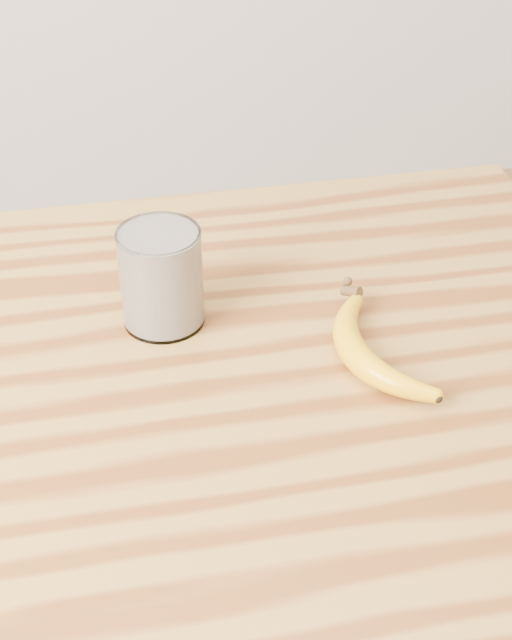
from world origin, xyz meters
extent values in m
cube|color=olive|center=(0.00, 0.00, 0.88)|extent=(1.20, 0.80, 0.04)
cylinder|color=brown|center=(0.54, 0.34, 0.43)|extent=(0.06, 0.06, 0.86)
cylinder|color=white|center=(0.08, 0.12, 0.96)|extent=(0.09, 0.09, 0.11)
torus|color=white|center=(0.08, 0.12, 1.01)|extent=(0.09, 0.09, 0.00)
cylinder|color=#F5DEC2|center=(0.08, 0.12, 0.96)|extent=(0.08, 0.08, 0.11)
camera|label=1|loc=(0.03, -0.68, 1.49)|focal=50.00mm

